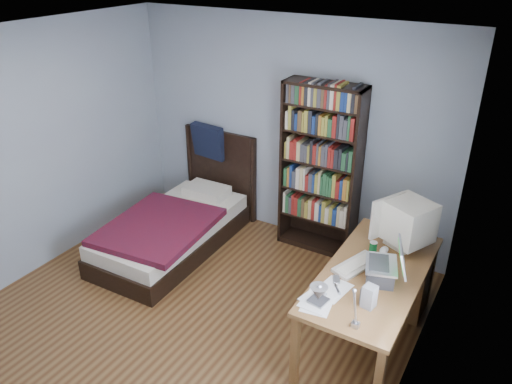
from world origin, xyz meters
TOP-DOWN VIEW (x-y plane):
  - room at (0.03, -0.00)m, footprint 4.20×4.24m
  - desk at (1.50, 1.20)m, footprint 0.75×1.62m
  - crt_monitor at (1.59, 1.24)m, footprint 0.53×0.48m
  - laptop at (1.60, 0.65)m, footprint 0.40×0.38m
  - desk_lamp at (1.49, -0.29)m, footprint 0.21×0.47m
  - keyboard at (1.35, 0.74)m, footprint 0.31×0.47m
  - speaker at (1.61, 0.30)m, footprint 0.11×0.11m
  - soda_can at (1.41, 0.98)m, footprint 0.07×0.07m
  - mouse at (1.48, 1.07)m, footprint 0.07×0.12m
  - phone_silver at (1.29, 0.47)m, footprint 0.09×0.12m
  - phone_grey at (1.27, 0.22)m, footprint 0.06×0.10m
  - external_drive at (1.27, 0.16)m, footprint 0.15×0.15m
  - bookshelf at (0.49, 1.94)m, footprint 0.85×0.30m
  - bed at (-0.90, 1.14)m, footprint 1.12×2.04m

SIDE VIEW (x-z plane):
  - bed at x=-0.90m, z-range -0.32..0.84m
  - desk at x=1.50m, z-range 0.05..0.78m
  - phone_silver at x=1.29m, z-range 0.73..0.75m
  - phone_grey at x=1.27m, z-range 0.73..0.75m
  - external_drive at x=1.27m, z-range 0.73..0.76m
  - keyboard at x=1.35m, z-range 0.72..0.77m
  - mouse at x=1.48m, z-range 0.73..0.77m
  - soda_can at x=1.41m, z-range 0.73..0.85m
  - speaker at x=1.61m, z-range 0.73..0.91m
  - laptop at x=1.60m, z-range 0.65..1.03m
  - bookshelf at x=0.49m, z-range 0.00..1.89m
  - crt_monitor at x=1.59m, z-range 0.76..1.20m
  - desk_lamp at x=1.49m, z-range 0.90..1.46m
  - room at x=0.03m, z-range 0.00..2.50m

